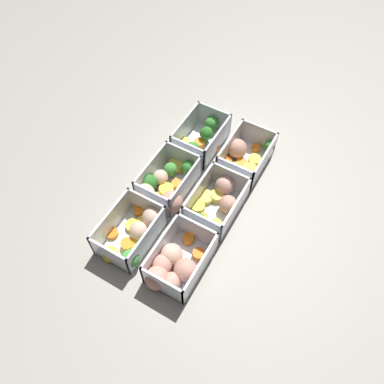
{
  "coord_description": "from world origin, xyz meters",
  "views": [
    {
      "loc": [
        -0.42,
        -0.24,
        0.74
      ],
      "look_at": [
        0.0,
        0.0,
        0.02
      ],
      "focal_mm": 35.0,
      "sensor_mm": 36.0,
      "label": 1
    }
  ],
  "objects_px": {
    "container_near_left": "(174,265)",
    "container_near_right": "(242,158)",
    "container_near_center": "(217,202)",
    "container_far_right": "(202,137)",
    "container_far_left": "(136,232)",
    "container_far_center": "(165,185)"
  },
  "relations": [
    {
      "from": "container_near_left",
      "to": "container_near_right",
      "type": "bearing_deg",
      "value": 0.14
    },
    {
      "from": "container_near_center",
      "to": "container_far_right",
      "type": "relative_size",
      "value": 1.11
    },
    {
      "from": "container_near_center",
      "to": "container_far_left",
      "type": "xyz_separation_m",
      "value": [
        -0.16,
        0.12,
        0.0
      ]
    },
    {
      "from": "container_far_center",
      "to": "container_far_right",
      "type": "distance_m",
      "value": 0.18
    },
    {
      "from": "container_near_center",
      "to": "container_far_left",
      "type": "distance_m",
      "value": 0.19
    },
    {
      "from": "container_near_center",
      "to": "container_far_right",
      "type": "xyz_separation_m",
      "value": [
        0.15,
        0.12,
        0.0
      ]
    },
    {
      "from": "container_near_right",
      "to": "container_far_right",
      "type": "xyz_separation_m",
      "value": [
        0.01,
        0.12,
        0.0
      ]
    },
    {
      "from": "container_far_left",
      "to": "container_far_center",
      "type": "distance_m",
      "value": 0.13
    },
    {
      "from": "container_near_left",
      "to": "container_far_right",
      "type": "height_order",
      "value": "same"
    },
    {
      "from": "container_near_right",
      "to": "container_far_right",
      "type": "bearing_deg",
      "value": 83.8
    },
    {
      "from": "container_near_left",
      "to": "container_near_right",
      "type": "xyz_separation_m",
      "value": [
        0.32,
        0.0,
        -0.0
      ]
    },
    {
      "from": "container_near_left",
      "to": "container_far_center",
      "type": "xyz_separation_m",
      "value": [
        0.16,
        0.12,
        -0.0
      ]
    },
    {
      "from": "container_near_left",
      "to": "container_far_left",
      "type": "distance_m",
      "value": 0.11
    },
    {
      "from": "container_near_center",
      "to": "container_far_center",
      "type": "bearing_deg",
      "value": 99.55
    },
    {
      "from": "container_near_center",
      "to": "container_far_center",
      "type": "xyz_separation_m",
      "value": [
        -0.02,
        0.13,
        0.0
      ]
    },
    {
      "from": "container_far_left",
      "to": "container_far_center",
      "type": "relative_size",
      "value": 0.97
    },
    {
      "from": "container_far_center",
      "to": "container_far_right",
      "type": "height_order",
      "value": "same"
    },
    {
      "from": "container_far_center",
      "to": "container_far_right",
      "type": "bearing_deg",
      "value": -0.36
    },
    {
      "from": "container_near_right",
      "to": "container_far_left",
      "type": "bearing_deg",
      "value": 159.66
    },
    {
      "from": "container_far_left",
      "to": "container_far_center",
      "type": "bearing_deg",
      "value": 4.65
    },
    {
      "from": "container_near_center",
      "to": "container_far_left",
      "type": "bearing_deg",
      "value": 143.44
    },
    {
      "from": "container_near_right",
      "to": "container_far_center",
      "type": "bearing_deg",
      "value": 143.38
    }
  ]
}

